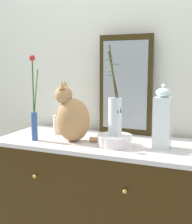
{
  "coord_description": "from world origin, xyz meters",
  "views": [
    {
      "loc": [
        0.67,
        -1.64,
        1.26
      ],
      "look_at": [
        0.0,
        0.0,
        0.98
      ],
      "focal_mm": 46.6,
      "sensor_mm": 36.0,
      "label": 1
    }
  ],
  "objects_px": {
    "jar_lidded_porcelain": "(162,119)",
    "cat_sitting": "(72,117)",
    "vase_slim_green": "(34,114)",
    "candle_pillar": "(57,125)",
    "bowl_porcelain": "(115,140)",
    "mirror_leaning": "(125,85)",
    "sideboard": "(96,201)",
    "vase_glass_clear": "(115,113)"
  },
  "relations": [
    {
      "from": "jar_lidded_porcelain",
      "to": "cat_sitting",
      "type": "bearing_deg",
      "value": -174.21
    },
    {
      "from": "vase_slim_green",
      "to": "cat_sitting",
      "type": "bearing_deg",
      "value": 16.77
    },
    {
      "from": "vase_slim_green",
      "to": "candle_pillar",
      "type": "relative_size",
      "value": 3.68
    },
    {
      "from": "vase_slim_green",
      "to": "candle_pillar",
      "type": "distance_m",
      "value": 0.22
    },
    {
      "from": "bowl_porcelain",
      "to": "mirror_leaning",
      "type": "bearing_deg",
      "value": 96.31
    },
    {
      "from": "vase_slim_green",
      "to": "candle_pillar",
      "type": "xyz_separation_m",
      "value": [
        0.05,
        0.2,
        -0.1
      ]
    },
    {
      "from": "cat_sitting",
      "to": "candle_pillar",
      "type": "bearing_deg",
      "value": 145.55
    },
    {
      "from": "cat_sitting",
      "to": "jar_lidded_porcelain",
      "type": "xyz_separation_m",
      "value": [
        0.54,
        0.05,
        0.01
      ]
    },
    {
      "from": "jar_lidded_porcelain",
      "to": "vase_slim_green",
      "type": "bearing_deg",
      "value": -170.83
    },
    {
      "from": "sideboard",
      "to": "vase_slim_green",
      "type": "relative_size",
      "value": 2.35
    },
    {
      "from": "cat_sitting",
      "to": "bowl_porcelain",
      "type": "relative_size",
      "value": 2.02
    },
    {
      "from": "cat_sitting",
      "to": "candle_pillar",
      "type": "relative_size",
      "value": 2.88
    },
    {
      "from": "sideboard",
      "to": "cat_sitting",
      "type": "bearing_deg",
      "value": -151.25
    },
    {
      "from": "bowl_porcelain",
      "to": "jar_lidded_porcelain",
      "type": "distance_m",
      "value": 0.3
    },
    {
      "from": "sideboard",
      "to": "bowl_porcelain",
      "type": "xyz_separation_m",
      "value": [
        0.15,
        -0.07,
        0.43
      ]
    },
    {
      "from": "bowl_porcelain",
      "to": "vase_glass_clear",
      "type": "xyz_separation_m",
      "value": [
        -0.0,
        -0.0,
        0.16
      ]
    },
    {
      "from": "sideboard",
      "to": "mirror_leaning",
      "type": "distance_m",
      "value": 0.78
    },
    {
      "from": "mirror_leaning",
      "to": "vase_glass_clear",
      "type": "height_order",
      "value": "mirror_leaning"
    },
    {
      "from": "vase_slim_green",
      "to": "vase_glass_clear",
      "type": "distance_m",
      "value": 0.51
    },
    {
      "from": "bowl_porcelain",
      "to": "candle_pillar",
      "type": "relative_size",
      "value": 1.43
    },
    {
      "from": "mirror_leaning",
      "to": "cat_sitting",
      "type": "bearing_deg",
      "value": -126.92
    },
    {
      "from": "vase_glass_clear",
      "to": "candle_pillar",
      "type": "relative_size",
      "value": 3.6
    },
    {
      "from": "mirror_leaning",
      "to": "vase_slim_green",
      "type": "bearing_deg",
      "value": -140.4
    },
    {
      "from": "mirror_leaning",
      "to": "bowl_porcelain",
      "type": "xyz_separation_m",
      "value": [
        0.04,
        -0.32,
        -0.3
      ]
    },
    {
      "from": "mirror_leaning",
      "to": "jar_lidded_porcelain",
      "type": "distance_m",
      "value": 0.43
    },
    {
      "from": "mirror_leaning",
      "to": "vase_slim_green",
      "type": "relative_size",
      "value": 1.26
    },
    {
      "from": "mirror_leaning",
      "to": "jar_lidded_porcelain",
      "type": "relative_size",
      "value": 1.83
    },
    {
      "from": "jar_lidded_porcelain",
      "to": "candle_pillar",
      "type": "relative_size",
      "value": 2.55
    },
    {
      "from": "vase_slim_green",
      "to": "bowl_porcelain",
      "type": "height_order",
      "value": "vase_slim_green"
    },
    {
      "from": "mirror_leaning",
      "to": "vase_slim_green",
      "type": "distance_m",
      "value": 0.63
    },
    {
      "from": "cat_sitting",
      "to": "vase_slim_green",
      "type": "height_order",
      "value": "vase_slim_green"
    },
    {
      "from": "sideboard",
      "to": "candle_pillar",
      "type": "height_order",
      "value": "candle_pillar"
    },
    {
      "from": "sideboard",
      "to": "mirror_leaning",
      "type": "xyz_separation_m",
      "value": [
        0.11,
        0.25,
        0.73
      ]
    },
    {
      "from": "sideboard",
      "to": "candle_pillar",
      "type": "xyz_separation_m",
      "value": [
        -0.31,
        0.06,
        0.47
      ]
    },
    {
      "from": "bowl_porcelain",
      "to": "sideboard",
      "type": "bearing_deg",
      "value": 154.46
    },
    {
      "from": "mirror_leaning",
      "to": "jar_lidded_porcelain",
      "type": "bearing_deg",
      "value": -41.68
    },
    {
      "from": "cat_sitting",
      "to": "mirror_leaning",
      "type": "bearing_deg",
      "value": 53.08
    },
    {
      "from": "vase_glass_clear",
      "to": "jar_lidded_porcelain",
      "type": "bearing_deg",
      "value": 12.47
    },
    {
      "from": "sideboard",
      "to": "cat_sitting",
      "type": "xyz_separation_m",
      "value": [
        -0.13,
        -0.07,
        0.56
      ]
    },
    {
      "from": "mirror_leaning",
      "to": "bowl_porcelain",
      "type": "relative_size",
      "value": 3.27
    },
    {
      "from": "sideboard",
      "to": "cat_sitting",
      "type": "height_order",
      "value": "cat_sitting"
    },
    {
      "from": "bowl_porcelain",
      "to": "jar_lidded_porcelain",
      "type": "height_order",
      "value": "jar_lidded_porcelain"
    }
  ]
}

